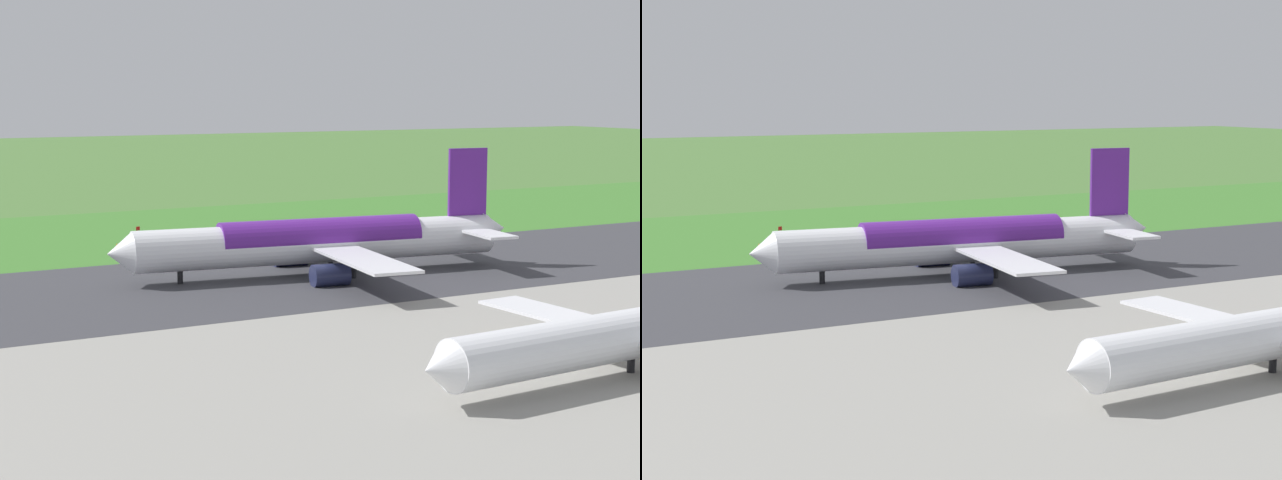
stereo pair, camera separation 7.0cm
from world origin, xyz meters
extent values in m
plane|color=#477233|center=(0.00, 0.00, 0.00)|extent=(800.00, 800.00, 0.00)
cube|color=#38383D|center=(0.00, 0.00, 0.03)|extent=(600.00, 39.20, 0.06)
cube|color=gray|center=(0.00, 52.99, 0.03)|extent=(440.00, 110.00, 0.05)
cube|color=#3C782B|center=(0.00, -38.34, 0.02)|extent=(600.00, 80.00, 0.04)
cylinder|color=white|center=(1.80, 0.00, 4.20)|extent=(48.27, 11.43, 5.20)
cone|color=white|center=(27.08, -3.34, 4.20)|extent=(3.62, 5.29, 4.94)
cone|color=white|center=(-23.18, 3.30, 4.80)|extent=(4.05, 4.84, 4.42)
cube|color=#591E8C|center=(-19.14, 2.76, 11.30)|extent=(5.62, 1.23, 9.00)
cube|color=white|center=(-18.42, 8.22, 5.00)|extent=(5.14, 9.45, 0.36)
cube|color=white|center=(-19.86, -2.69, 5.00)|extent=(5.14, 9.45, 0.36)
cube|color=white|center=(2.25, 11.04, 3.80)|extent=(8.83, 22.60, 0.35)
cube|color=white|center=(-0.63, -10.77, 3.80)|extent=(8.83, 22.60, 0.35)
cylinder|color=#23284C|center=(4.27, 7.24, 1.32)|extent=(4.83, 3.36, 2.80)
cylinder|color=#23284C|center=(2.31, -7.63, 1.32)|extent=(4.83, 3.36, 2.80)
cylinder|color=black|center=(19.89, -2.39, 1.71)|extent=(0.70, 0.70, 3.42)
cylinder|color=black|center=(-0.65, 4.36, 1.71)|extent=(0.70, 0.70, 3.42)
cylinder|color=black|center=(-1.70, -3.57, 1.71)|extent=(0.70, 0.70, 3.42)
cylinder|color=#591E8C|center=(1.80, 0.00, 4.72)|extent=(26.86, 8.63, 5.23)
cylinder|color=white|center=(0.32, 52.61, 3.38)|extent=(38.77, 6.60, 4.18)
cone|color=white|center=(20.78, 53.90, 3.38)|extent=(2.66, 4.12, 3.97)
cube|color=white|center=(0.08, 43.73, 3.05)|extent=(5.93, 17.95, 0.28)
cylinder|color=black|center=(0.32, 52.61, 0.64)|extent=(0.64, 0.64, 1.29)
cylinder|color=slate|center=(13.75, -37.59, 0.96)|extent=(0.10, 0.10, 1.93)
cube|color=red|center=(13.75, -37.61, 2.23)|extent=(0.60, 0.04, 0.60)
cone|color=orange|center=(17.90, -35.13, 0.28)|extent=(0.40, 0.40, 0.55)
camera|label=1|loc=(62.12, 113.20, 23.49)|focal=57.05mm
camera|label=2|loc=(62.06, 113.23, 23.49)|focal=57.05mm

